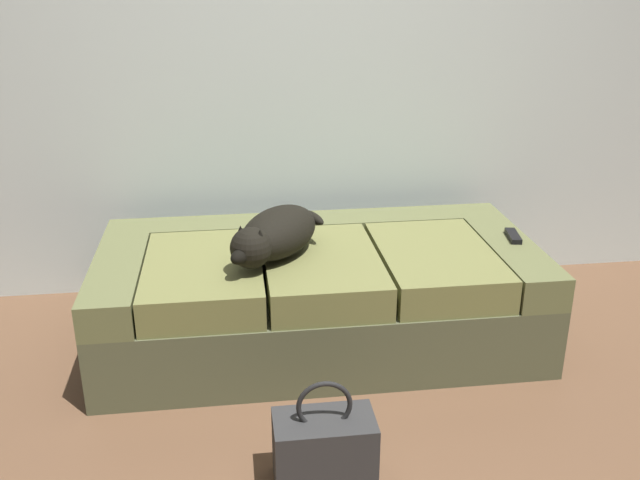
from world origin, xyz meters
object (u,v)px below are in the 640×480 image
dog_dark (274,235)px  handbag (324,449)px  tv_remote (513,236)px  couch (318,294)px

dog_dark → handbag: size_ratio=1.39×
dog_dark → tv_remote: dog_dark is taller
couch → dog_dark: 0.38m
tv_remote → dog_dark: bearing=-166.7°
tv_remote → handbag: 1.36m
dog_dark → tv_remote: (1.04, 0.07, -0.09)m
couch → tv_remote: size_ratio=12.33×
couch → dog_dark: bearing=-154.2°
handbag → couch: bearing=83.7°
tv_remote → handbag: (-0.96, -0.91, -0.33)m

